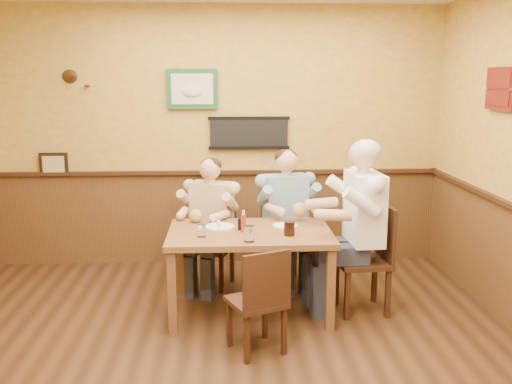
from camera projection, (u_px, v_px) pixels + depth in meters
room at (223, 132)px, 3.86m from camera, size 5.02×5.03×2.81m
dining_table at (250, 241)px, 4.92m from camera, size 1.40×0.90×0.75m
chair_back_left at (212, 246)px, 5.62m from camera, size 0.48×0.48×0.81m
chair_back_right at (285, 242)px, 5.70m from camera, size 0.47×0.47×0.85m
chair_right_end at (362, 259)px, 5.00m from camera, size 0.47×0.47×0.96m
chair_near_side at (256, 299)px, 4.28m from camera, size 0.50×0.50×0.83m
diner_tan_shirt at (212, 229)px, 5.59m from camera, size 0.69×0.69×1.16m
diner_blue_polo at (285, 224)px, 5.66m from camera, size 0.67×0.67×1.22m
diner_white_elder at (363, 236)px, 4.96m from camera, size 0.68×0.68×1.37m
water_glass_left at (202, 231)px, 4.71m from camera, size 0.08×0.08×0.10m
water_glass_mid at (249, 234)px, 4.57m from camera, size 0.11×0.11×0.13m
cola_tumbler at (289, 228)px, 4.75m from camera, size 0.10×0.10×0.12m
hot_sauce_bottle at (243, 222)px, 4.84m from camera, size 0.05×0.05×0.17m
salt_shaker at (219, 225)px, 4.92m from camera, size 0.04×0.04×0.08m
pepper_shaker at (240, 224)px, 4.92m from camera, size 0.05×0.05×0.10m
plate_far_left at (220, 227)px, 5.00m from camera, size 0.32×0.32×0.02m
plate_far_right at (285, 226)px, 5.04m from camera, size 0.25×0.25×0.01m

